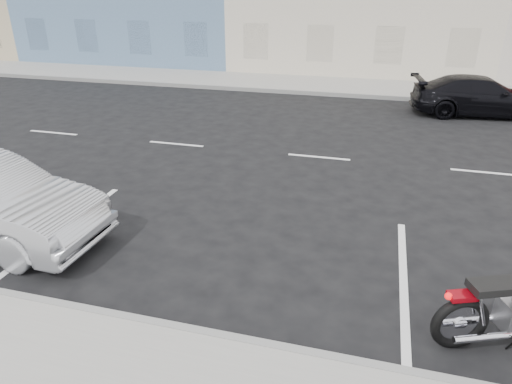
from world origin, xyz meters
TOP-DOWN VIEW (x-y plane):
  - ground at (0.00, 0.00)m, footprint 120.00×120.00m
  - sidewalk_far at (-5.00, 8.70)m, footprint 80.00×3.40m
  - curb_near at (-5.00, -7.00)m, footprint 80.00×0.12m
  - curb_far at (-5.00, 7.00)m, footprint 80.00×0.12m
  - car_far at (2.60, 5.54)m, footprint 4.63×2.35m

SIDE VIEW (x-z plane):
  - ground at x=0.00m, z-range 0.00..0.00m
  - sidewalk_far at x=-5.00m, z-range 0.00..0.15m
  - curb_near at x=-5.00m, z-range 0.00..0.16m
  - curb_far at x=-5.00m, z-range 0.00..0.16m
  - car_far at x=2.60m, z-range 0.00..1.29m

